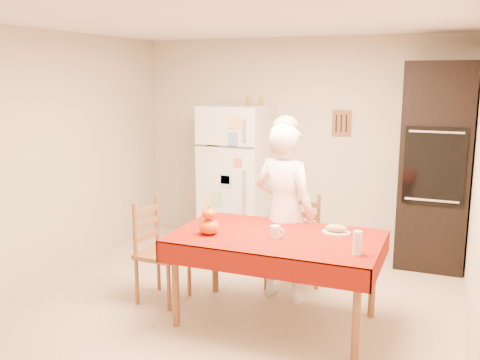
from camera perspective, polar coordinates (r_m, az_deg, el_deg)
The scene contains 17 objects.
floor at distance 4.89m, azimuth -1.85°, elevation -13.74°, with size 4.50×4.50×0.00m, color tan.
room_shell at distance 4.46m, azimuth -1.96°, elevation 5.52°, with size 4.02×4.52×2.51m.
refrigerator at distance 6.54m, azimuth -0.43°, elevation 0.50°, with size 0.75×0.74×1.70m.
oven_cabinet at distance 6.06m, azimuth 20.10°, elevation 1.37°, with size 0.70×0.62×2.20m.
dining_table at distance 4.45m, azimuth 3.91°, elevation -6.75°, with size 1.70×1.00×0.76m.
chair_far at distance 5.23m, azimuth 5.99°, elevation -6.18°, with size 0.53×0.52×0.95m.
chair_left at distance 5.00m, azimuth -8.88°, elevation -7.06°, with size 0.42×0.44×0.95m.
seated_woman at distance 4.90m, azimuth 4.74°, elevation -3.49°, with size 0.60×0.39×1.65m, color white.
coffee_mug at distance 4.35m, azimuth 3.78°, elevation -5.53°, with size 0.08×0.08×0.10m, color white.
pumpkin_lower at distance 4.44m, azimuth -3.31°, elevation -4.99°, with size 0.17×0.17×0.13m, color #E14F05.
pumpkin_upper at distance 4.41m, azimuth -3.33°, elevation -3.61°, with size 0.12×0.12×0.09m, color #D84005.
wine_glass at distance 4.04m, azimuth 12.40°, elevation -6.55°, with size 0.07×0.07×0.18m, color white.
bread_plate at distance 4.53m, azimuth 10.20°, elevation -5.56°, with size 0.24×0.24×0.02m, color silver.
bread_loaf at distance 4.52m, azimuth 10.22°, elevation -5.07°, with size 0.18×0.10×0.06m, color #A0804E.
spice_jar_left at distance 6.42m, azimuth 0.97°, elevation 8.40°, with size 0.05×0.05×0.10m, color #98621B.
spice_jar_mid at distance 6.42m, azimuth 0.88°, elevation 8.40°, with size 0.05×0.05×0.10m, color #8F5E1A.
spice_jar_right at distance 6.37m, azimuth 2.21°, elevation 8.37°, with size 0.05×0.05×0.10m, color #95641B.
Camera 1 is at (1.81, -4.05, 2.06)m, focal length 40.00 mm.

